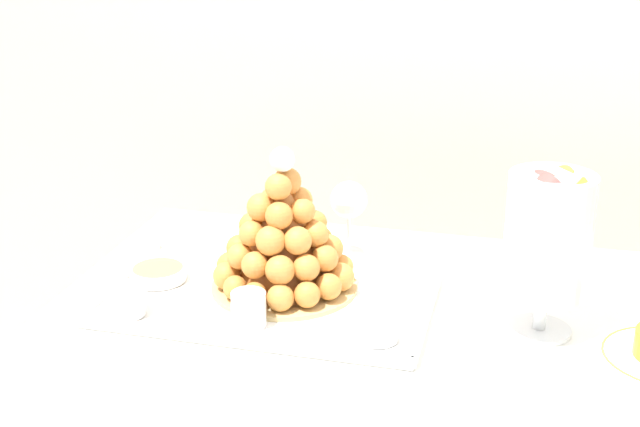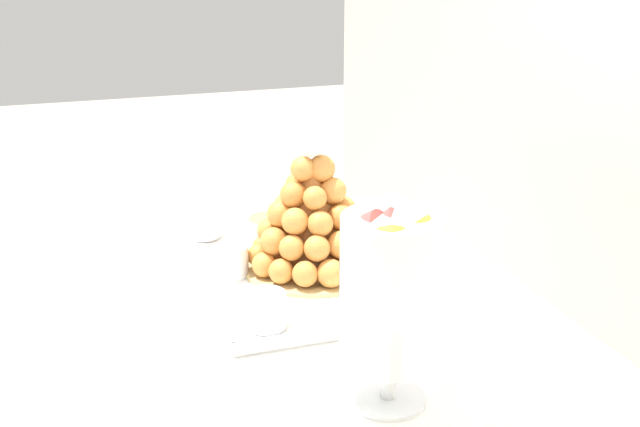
{
  "view_description": "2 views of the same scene",
  "coord_description": "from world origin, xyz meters",
  "px_view_note": "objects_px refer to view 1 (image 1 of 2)",
  "views": [
    {
      "loc": [
        0.13,
        -1.18,
        1.45
      ],
      "look_at": [
        -0.16,
        -0.03,
        1.0
      ],
      "focal_mm": 48.57,
      "sensor_mm": 36.0,
      "label": 1
    },
    {
      "loc": [
        1.0,
        -0.3,
        1.38
      ],
      "look_at": [
        -0.05,
        0.05,
        0.99
      ],
      "focal_mm": 44.62,
      "sensor_mm": 36.0,
      "label": 2
    }
  ],
  "objects_px": {
    "dessert_cup_mid_left": "(249,311)",
    "dessert_cup_left": "(126,302)",
    "wine_glass": "(349,202)",
    "macaron_goblet": "(548,237)",
    "serving_tray": "(268,299)",
    "dessert_cup_centre": "(378,324)",
    "croquembouche": "(284,238)",
    "creme_brulee_ramekin": "(158,273)"
  },
  "relations": [
    {
      "from": "serving_tray",
      "to": "macaron_goblet",
      "type": "distance_m",
      "value": 0.47
    },
    {
      "from": "wine_glass",
      "to": "dessert_cup_mid_left",
      "type": "bearing_deg",
      "value": -104.41
    },
    {
      "from": "serving_tray",
      "to": "croquembouche",
      "type": "height_order",
      "value": "croquembouche"
    },
    {
      "from": "dessert_cup_left",
      "to": "creme_brulee_ramekin",
      "type": "xyz_separation_m",
      "value": [
        -0.01,
        0.14,
        -0.01
      ]
    },
    {
      "from": "croquembouche",
      "to": "dessert_cup_centre",
      "type": "xyz_separation_m",
      "value": [
        0.19,
        -0.14,
        -0.07
      ]
    },
    {
      "from": "creme_brulee_ramekin",
      "to": "wine_glass",
      "type": "bearing_deg",
      "value": 35.46
    },
    {
      "from": "dessert_cup_left",
      "to": "dessert_cup_centre",
      "type": "height_order",
      "value": "dessert_cup_centre"
    },
    {
      "from": "macaron_goblet",
      "to": "dessert_cup_left",
      "type": "bearing_deg",
      "value": -169.51
    },
    {
      "from": "serving_tray",
      "to": "dessert_cup_left",
      "type": "distance_m",
      "value": 0.23
    },
    {
      "from": "dessert_cup_centre",
      "to": "macaron_goblet",
      "type": "relative_size",
      "value": 0.23
    },
    {
      "from": "dessert_cup_left",
      "to": "macaron_goblet",
      "type": "distance_m",
      "value": 0.67
    },
    {
      "from": "dessert_cup_left",
      "to": "wine_glass",
      "type": "distance_m",
      "value": 0.46
    },
    {
      "from": "serving_tray",
      "to": "dessert_cup_mid_left",
      "type": "relative_size",
      "value": 9.71
    },
    {
      "from": "serving_tray",
      "to": "dessert_cup_centre",
      "type": "xyz_separation_m",
      "value": [
        0.21,
        -0.09,
        0.03
      ]
    },
    {
      "from": "dessert_cup_mid_left",
      "to": "macaron_goblet",
      "type": "relative_size",
      "value": 0.2
    },
    {
      "from": "macaron_goblet",
      "to": "creme_brulee_ramekin",
      "type": "bearing_deg",
      "value": 178.61
    },
    {
      "from": "croquembouche",
      "to": "serving_tray",
      "type": "bearing_deg",
      "value": -111.35
    },
    {
      "from": "dessert_cup_mid_left",
      "to": "dessert_cup_left",
      "type": "bearing_deg",
      "value": -176.67
    },
    {
      "from": "dessert_cup_mid_left",
      "to": "dessert_cup_centre",
      "type": "xyz_separation_m",
      "value": [
        0.2,
        0.01,
        0.0
      ]
    },
    {
      "from": "croquembouche",
      "to": "dessert_cup_centre",
      "type": "relative_size",
      "value": 4.03
    },
    {
      "from": "dessert_cup_left",
      "to": "croquembouche",
      "type": "bearing_deg",
      "value": 35.34
    },
    {
      "from": "creme_brulee_ramekin",
      "to": "dessert_cup_left",
      "type": "bearing_deg",
      "value": -87.4
    },
    {
      "from": "dessert_cup_left",
      "to": "creme_brulee_ramekin",
      "type": "bearing_deg",
      "value": 92.6
    },
    {
      "from": "dessert_cup_left",
      "to": "macaron_goblet",
      "type": "relative_size",
      "value": 0.22
    },
    {
      "from": "dessert_cup_mid_left",
      "to": "dessert_cup_centre",
      "type": "distance_m",
      "value": 0.2
    },
    {
      "from": "dessert_cup_centre",
      "to": "macaron_goblet",
      "type": "distance_m",
      "value": 0.29
    },
    {
      "from": "croquembouche",
      "to": "dessert_cup_mid_left",
      "type": "relative_size",
      "value": 4.48
    },
    {
      "from": "dessert_cup_left",
      "to": "wine_glass",
      "type": "xyz_separation_m",
      "value": [
        0.29,
        0.35,
        0.07
      ]
    },
    {
      "from": "dessert_cup_centre",
      "to": "serving_tray",
      "type": "bearing_deg",
      "value": 155.18
    },
    {
      "from": "dessert_cup_mid_left",
      "to": "macaron_goblet",
      "type": "height_order",
      "value": "macaron_goblet"
    },
    {
      "from": "creme_brulee_ramekin",
      "to": "wine_glass",
      "type": "xyz_separation_m",
      "value": [
        0.3,
        0.21,
        0.08
      ]
    },
    {
      "from": "dessert_cup_left",
      "to": "wine_glass",
      "type": "bearing_deg",
      "value": 50.1
    },
    {
      "from": "serving_tray",
      "to": "dessert_cup_left",
      "type": "xyz_separation_m",
      "value": [
        -0.2,
        -0.11,
        0.03
      ]
    },
    {
      "from": "croquembouche",
      "to": "creme_brulee_ramekin",
      "type": "bearing_deg",
      "value": -174.92
    },
    {
      "from": "croquembouche",
      "to": "macaron_goblet",
      "type": "bearing_deg",
      "value": -4.81
    },
    {
      "from": "dessert_cup_left",
      "to": "creme_brulee_ramekin",
      "type": "distance_m",
      "value": 0.14
    },
    {
      "from": "serving_tray",
      "to": "macaron_goblet",
      "type": "relative_size",
      "value": 1.99
    },
    {
      "from": "serving_tray",
      "to": "dessert_cup_centre",
      "type": "bearing_deg",
      "value": -24.82
    },
    {
      "from": "serving_tray",
      "to": "dessert_cup_left",
      "type": "height_order",
      "value": "dessert_cup_left"
    },
    {
      "from": "dessert_cup_left",
      "to": "macaron_goblet",
      "type": "xyz_separation_m",
      "value": [
        0.65,
        0.12,
        0.13
      ]
    },
    {
      "from": "wine_glass",
      "to": "macaron_goblet",
      "type": "bearing_deg",
      "value": -32.36
    },
    {
      "from": "dessert_cup_left",
      "to": "wine_glass",
      "type": "height_order",
      "value": "wine_glass"
    }
  ]
}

